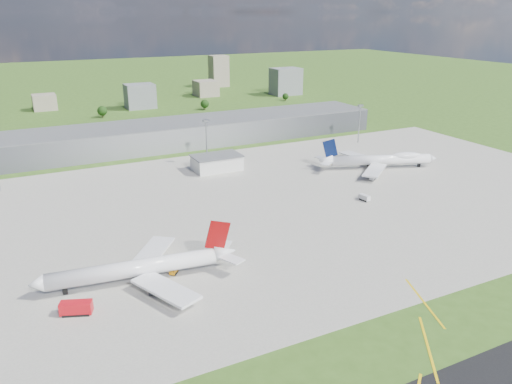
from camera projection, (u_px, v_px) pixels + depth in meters
name	position (u px, v px, depth m)	size (l,w,h in m)	color
ground	(173.00, 151.00, 319.29)	(1400.00, 1400.00, 0.00)	#37571B
apron	(266.00, 204.00, 230.92)	(360.00, 190.00, 0.08)	gray
terminal	(165.00, 135.00, 329.36)	(300.00, 42.00, 15.00)	gray
ops_building	(217.00, 163.00, 280.06)	(26.00, 16.00, 8.00)	silver
mast_center	(206.00, 134.00, 288.02)	(3.50, 2.00, 25.90)	gray
mast_east	(360.00, 117.00, 334.21)	(3.50, 2.00, 25.90)	gray
airliner_red_twin	(142.00, 268.00, 163.43)	(66.68, 51.64, 18.30)	white
airliner_blue_quad	(381.00, 160.00, 282.58)	(66.17, 50.51, 17.95)	white
fire_truck	(76.00, 308.00, 146.38)	(9.77, 6.49, 4.01)	red
tug_yellow	(174.00, 272.00, 169.30)	(3.73, 3.90, 1.73)	#C97D0B
van_white_near	(364.00, 198.00, 235.13)	(3.30, 5.85, 2.78)	silver
van_white_far	(373.00, 178.00, 263.91)	(5.27, 4.70, 2.51)	silver
bldg_cw	(44.00, 102.00, 451.59)	(20.00, 18.00, 14.00)	gray
bldg_c	(140.00, 96.00, 458.58)	(26.00, 20.00, 22.00)	slate
bldg_ce	(206.00, 88.00, 526.85)	(22.00, 24.00, 16.00)	gray
bldg_e	(286.00, 81.00, 533.16)	(30.00, 22.00, 28.00)	slate
bldg_tall_e	(219.00, 71.00, 590.73)	(20.00, 18.00, 36.00)	gray
tree_c	(102.00, 111.00, 418.29)	(8.10, 8.10, 9.90)	#382314
tree_e	(205.00, 104.00, 451.99)	(7.65, 7.65, 9.35)	#382314
tree_far_e	(285.00, 96.00, 498.53)	(6.30, 6.30, 7.70)	#382314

